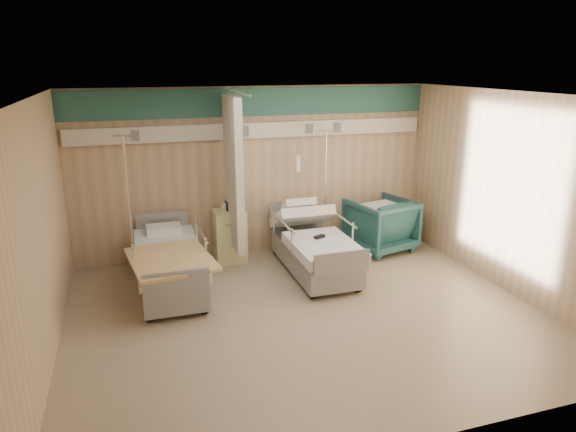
{
  "coord_description": "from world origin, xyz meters",
  "views": [
    {
      "loc": [
        -2.04,
        -5.69,
        3.17
      ],
      "look_at": [
        -0.05,
        0.6,
        1.18
      ],
      "focal_mm": 32.0,
      "sensor_mm": 36.0,
      "label": 1
    }
  ],
  "objects_px": {
    "bed_left": "(170,270)",
    "visitor_armchair": "(380,225)",
    "bed_right": "(314,253)",
    "bedside_cabinet": "(230,236)",
    "iv_stand_right": "(324,227)",
    "iv_stand_left": "(133,248)"
  },
  "relations": [
    {
      "from": "bed_left",
      "to": "visitor_armchair",
      "type": "bearing_deg",
      "value": 9.34
    },
    {
      "from": "bed_right",
      "to": "visitor_armchair",
      "type": "height_order",
      "value": "visitor_armchair"
    },
    {
      "from": "iv_stand_right",
      "to": "bed_left",
      "type": "bearing_deg",
      "value": -162.45
    },
    {
      "from": "bed_right",
      "to": "bed_left",
      "type": "xyz_separation_m",
      "value": [
        -2.2,
        0.0,
        0.0
      ]
    },
    {
      "from": "iv_stand_right",
      "to": "bedside_cabinet",
      "type": "bearing_deg",
      "value": 178.41
    },
    {
      "from": "iv_stand_left",
      "to": "iv_stand_right",
      "type": "bearing_deg",
      "value": 2.3
    },
    {
      "from": "visitor_armchair",
      "to": "bed_right",
      "type": "bearing_deg",
      "value": 9.12
    },
    {
      "from": "bedside_cabinet",
      "to": "bed_left",
      "type": "bearing_deg",
      "value": -139.4
    },
    {
      "from": "iv_stand_right",
      "to": "iv_stand_left",
      "type": "height_order",
      "value": "iv_stand_left"
    },
    {
      "from": "bedside_cabinet",
      "to": "iv_stand_right",
      "type": "height_order",
      "value": "iv_stand_right"
    },
    {
      "from": "bed_right",
      "to": "iv_stand_left",
      "type": "relative_size",
      "value": 1.0
    },
    {
      "from": "bedside_cabinet",
      "to": "visitor_armchair",
      "type": "xyz_separation_m",
      "value": [
        2.6,
        -0.3,
        0.03
      ]
    },
    {
      "from": "bedside_cabinet",
      "to": "iv_stand_right",
      "type": "relative_size",
      "value": 0.4
    },
    {
      "from": "visitor_armchair",
      "to": "iv_stand_right",
      "type": "relative_size",
      "value": 0.48
    },
    {
      "from": "bed_right",
      "to": "bed_left",
      "type": "bearing_deg",
      "value": 180.0
    },
    {
      "from": "bed_right",
      "to": "bedside_cabinet",
      "type": "xyz_separation_m",
      "value": [
        -1.15,
        0.9,
        0.11
      ]
    },
    {
      "from": "bed_left",
      "to": "visitor_armchair",
      "type": "distance_m",
      "value": 3.7
    },
    {
      "from": "bedside_cabinet",
      "to": "iv_stand_right",
      "type": "bearing_deg",
      "value": -1.59
    },
    {
      "from": "bed_right",
      "to": "visitor_armchair",
      "type": "relative_size",
      "value": 2.14
    },
    {
      "from": "bed_right",
      "to": "bed_left",
      "type": "height_order",
      "value": "same"
    },
    {
      "from": "iv_stand_right",
      "to": "bed_right",
      "type": "bearing_deg",
      "value": -120.35
    },
    {
      "from": "bed_left",
      "to": "visitor_armchair",
      "type": "xyz_separation_m",
      "value": [
        3.65,
        0.6,
        0.14
      ]
    }
  ]
}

